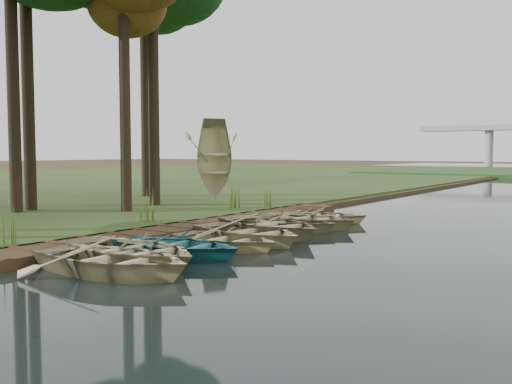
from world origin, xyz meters
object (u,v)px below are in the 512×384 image
Objects in this scene: boardwalk at (197,228)px; rowboat_2 at (178,243)px; rowboat_1 at (130,247)px; stored_rowboat at (213,192)px; rowboat_0 at (113,255)px.

rowboat_2 reaches higher than boardwalk.
stored_rowboat is at bearing 35.54° from rowboat_1.
stored_rowboat is (-7.77, 12.81, 0.25)m from rowboat_0.
rowboat_1 is (-0.45, 0.90, 0.00)m from rowboat_0.
rowboat_1 is 1.01× the size of stored_rowboat.
rowboat_1 is at bearing 161.39° from rowboat_2.
rowboat_1 reaches higher than rowboat_0.
rowboat_0 is at bearing -64.38° from boardwalk.
boardwalk is at bearing 21.71° from rowboat_0.
rowboat_1 is 13.98m from stored_rowboat.
rowboat_0 is at bearing -149.34° from rowboat_1.
boardwalk is 4.16× the size of rowboat_0.
rowboat_0 is at bearing 177.63° from rowboat_2.
stored_rowboat is at bearing 125.62° from boardwalk.
rowboat_1 is at bearing 22.80° from rowboat_0.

